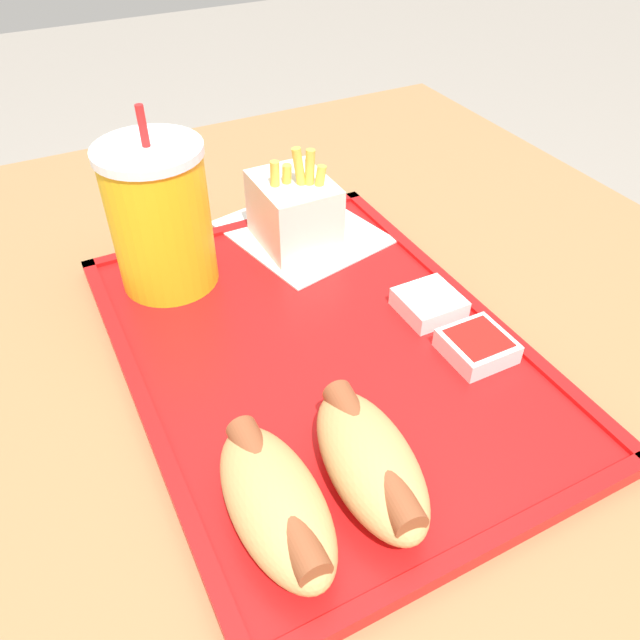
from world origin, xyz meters
name	(u,v)px	position (x,y,z in m)	size (l,w,h in m)	color
dining_table	(319,596)	(0.00, 0.00, 0.36)	(1.09, 0.94, 0.71)	olive
food_tray	(320,351)	(0.03, -0.02, 0.72)	(0.43, 0.31, 0.01)	red
paper_napkin	(302,232)	(0.20, -0.08, 0.72)	(0.18, 0.16, 0.00)	white
soda_cup	(160,217)	(0.19, 0.07, 0.79)	(0.09, 0.09, 0.17)	gold
hot_dog_far	(275,502)	(-0.10, 0.08, 0.75)	(0.13, 0.06, 0.04)	tan
hot_dog_near	(370,461)	(-0.10, 0.01, 0.75)	(0.13, 0.07, 0.04)	tan
fries_carton	(294,211)	(0.19, -0.07, 0.76)	(0.09, 0.07, 0.11)	silver
sauce_cup_mayo	(429,303)	(0.03, -0.13, 0.73)	(0.05, 0.05, 0.02)	silver
sauce_cup_ketchup	(477,346)	(-0.03, -0.13, 0.73)	(0.05, 0.05, 0.02)	silver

